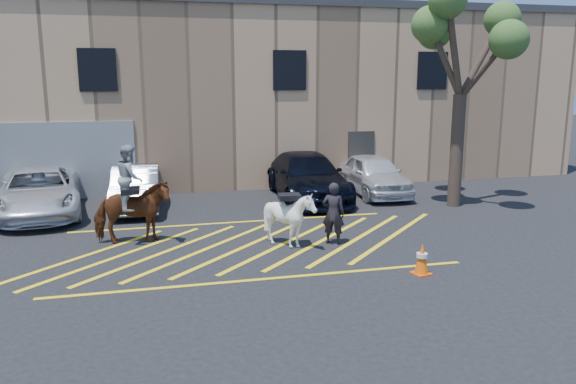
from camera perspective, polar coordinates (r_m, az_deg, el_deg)
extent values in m
plane|color=black|center=(15.16, -4.50, -5.20)|extent=(90.00, 90.00, 0.00)
imported|color=silver|center=(19.67, -23.99, -0.02)|extent=(3.10, 5.61, 1.49)
imported|color=gray|center=(19.56, -15.20, 0.45)|extent=(1.61, 4.37, 1.43)
imported|color=black|center=(20.39, 1.96, 1.58)|extent=(2.38, 5.62, 1.62)
imported|color=silver|center=(21.39, 8.69, 1.77)|extent=(1.87, 4.44, 1.50)
imported|color=black|center=(14.91, 4.63, -2.17)|extent=(0.73, 0.65, 1.66)
cube|color=tan|center=(26.43, -8.96, 9.65)|extent=(32.00, 10.00, 7.00)
cube|color=#2D2D30|center=(26.56, -9.22, 17.54)|extent=(32.20, 10.20, 0.30)
cube|color=black|center=(21.34, -18.79, 11.66)|extent=(1.30, 0.08, 1.50)
cube|color=black|center=(21.93, 0.17, 12.26)|extent=(1.30, 0.08, 1.50)
cube|color=black|center=(24.10, 14.46, 11.85)|extent=(1.30, 0.08, 1.50)
cube|color=#38332D|center=(23.08, 7.42, 3.42)|extent=(1.10, 0.08, 2.20)
cube|color=yellow|center=(14.81, -20.64, -6.33)|extent=(4.20, 4.20, 0.01)
cube|color=yellow|center=(14.72, -16.56, -6.17)|extent=(4.20, 4.20, 0.01)
cube|color=yellow|center=(14.69, -12.45, -5.98)|extent=(4.20, 4.20, 0.01)
cube|color=yellow|center=(14.75, -8.35, -5.76)|extent=(4.20, 4.20, 0.01)
cube|color=yellow|center=(14.87, -4.31, -5.51)|extent=(4.20, 4.20, 0.01)
cube|color=yellow|center=(15.07, -0.35, -5.24)|extent=(4.20, 4.20, 0.01)
cube|color=yellow|center=(15.34, 3.48, -4.96)|extent=(4.20, 4.20, 0.01)
cube|color=yellow|center=(15.68, 7.16, -4.66)|extent=(4.20, 4.20, 0.01)
cube|color=yellow|center=(16.07, 10.67, -4.36)|extent=(4.20, 4.20, 0.01)
cube|color=yellow|center=(17.25, -5.70, -3.10)|extent=(9.50, 0.12, 0.01)
cube|color=yellow|center=(12.55, -2.37, -8.82)|extent=(9.50, 0.12, 0.01)
imported|color=brown|center=(15.46, -15.58, -2.01)|extent=(2.04, 0.99, 1.70)
imported|color=gray|center=(15.27, -15.77, 1.43)|extent=(0.68, 0.86, 1.73)
cube|color=black|center=(15.33, -15.70, 0.14)|extent=(0.48, 0.58, 0.14)
imported|color=white|center=(14.64, 0.15, -2.73)|extent=(1.31, 1.45, 1.50)
cube|color=black|center=(14.51, 0.15, -0.50)|extent=(0.60, 0.50, 0.14)
cube|color=#F34C09|center=(13.20, 13.37, -8.03)|extent=(0.46, 0.46, 0.03)
cone|color=#EB5A09|center=(13.09, 13.45, -6.53)|extent=(0.32, 0.32, 0.70)
cylinder|color=silver|center=(13.07, 13.46, -6.28)|extent=(0.25, 0.25, 0.10)
cylinder|color=#443729|center=(19.88, 16.75, 4.01)|extent=(0.44, 0.44, 3.80)
cylinder|color=#48332C|center=(20.26, 19.03, 12.73)|extent=(1.76, 0.51, 2.68)
cylinder|color=#4A3C2D|center=(20.43, 15.82, 12.43)|extent=(0.33, 1.88, 2.34)
cylinder|color=#493A2C|center=(19.42, 15.69, 12.62)|extent=(1.40, 0.20, 2.39)
cylinder|color=#413127|center=(19.28, 19.23, 11.66)|extent=(0.78, 1.62, 1.96)
cylinder|color=#48362C|center=(19.27, 16.52, 13.65)|extent=(1.16, 0.77, 3.11)
sphere|color=#49632A|center=(20.88, 20.95, 16.06)|extent=(1.20, 1.20, 1.20)
sphere|color=#3E652B|center=(21.20, 14.63, 15.44)|extent=(1.20, 1.20, 1.20)
sphere|color=#546E2F|center=(19.19, 14.23, 16.15)|extent=(1.20, 1.20, 1.20)
sphere|color=#4A652B|center=(18.90, 21.54, 14.22)|extent=(1.20, 1.20, 1.20)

